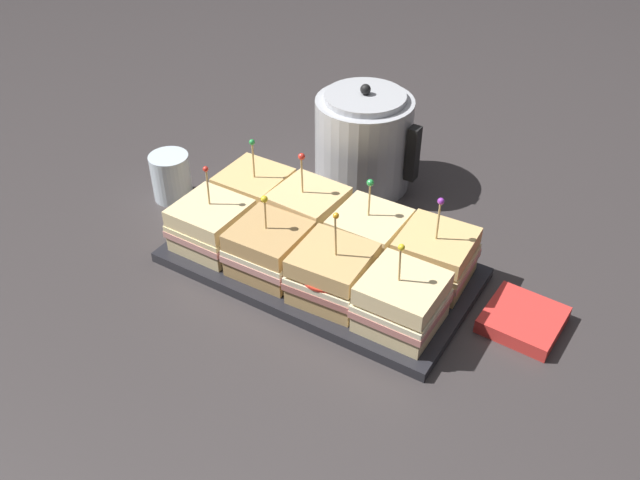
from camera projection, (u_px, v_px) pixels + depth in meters
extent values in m
plane|color=#383333|center=(320.00, 269.00, 1.16)|extent=(6.00, 6.00, 0.00)
cube|color=#232328|center=(320.00, 267.00, 1.16)|extent=(0.52, 0.27, 0.01)
cube|color=#232328|center=(320.00, 263.00, 1.15)|extent=(0.52, 0.27, 0.01)
cube|color=beige|center=(213.00, 237.00, 1.18)|extent=(0.11, 0.11, 0.03)
cube|color=tan|center=(212.00, 228.00, 1.16)|extent=(0.12, 0.12, 0.01)
cube|color=beige|center=(211.00, 222.00, 1.16)|extent=(0.12, 0.12, 0.01)
cube|color=beige|center=(210.00, 213.00, 1.15)|extent=(0.11, 0.11, 0.03)
cylinder|color=tan|center=(208.00, 189.00, 1.12)|extent=(0.00, 0.01, 0.08)
sphere|color=red|center=(206.00, 169.00, 1.10)|extent=(0.01, 0.01, 0.01)
cube|color=tan|center=(270.00, 261.00, 1.13)|extent=(0.11, 0.11, 0.03)
cube|color=tan|center=(270.00, 251.00, 1.11)|extent=(0.12, 0.12, 0.01)
cube|color=beige|center=(269.00, 246.00, 1.11)|extent=(0.12, 0.12, 0.01)
cube|color=tan|center=(269.00, 236.00, 1.09)|extent=(0.11, 0.11, 0.03)
cylinder|color=tan|center=(265.00, 216.00, 1.07)|extent=(0.00, 0.00, 0.07)
sphere|color=yellow|center=(264.00, 199.00, 1.05)|extent=(0.01, 0.01, 0.01)
cube|color=tan|center=(332.00, 287.00, 1.07)|extent=(0.12, 0.12, 0.03)
cube|color=#B26B60|center=(333.00, 277.00, 1.06)|extent=(0.12, 0.12, 0.01)
cube|color=beige|center=(333.00, 271.00, 1.05)|extent=(0.12, 0.12, 0.01)
cylinder|color=red|center=(326.00, 275.00, 1.04)|extent=(0.08, 0.08, 0.00)
cube|color=tan|center=(333.00, 260.00, 1.04)|extent=(0.12, 0.12, 0.03)
cylinder|color=tan|center=(336.00, 238.00, 1.00)|extent=(0.00, 0.01, 0.09)
sphere|color=orange|center=(336.00, 216.00, 0.98)|extent=(0.01, 0.01, 0.01)
cube|color=beige|center=(400.00, 316.00, 1.02)|extent=(0.11, 0.11, 0.03)
cube|color=tan|center=(401.00, 305.00, 1.01)|extent=(0.12, 0.12, 0.01)
cube|color=beige|center=(402.00, 300.00, 1.00)|extent=(0.12, 0.12, 0.01)
cylinder|color=red|center=(396.00, 304.00, 0.99)|extent=(0.06, 0.06, 0.00)
cube|color=beige|center=(403.00, 288.00, 0.99)|extent=(0.11, 0.11, 0.03)
cylinder|color=tan|center=(400.00, 267.00, 0.96)|extent=(0.00, 0.01, 0.07)
sphere|color=yellow|center=(401.00, 247.00, 0.94)|extent=(0.01, 0.01, 0.01)
cube|color=tan|center=(255.00, 204.00, 1.26)|extent=(0.11, 0.11, 0.03)
cube|color=tan|center=(255.00, 195.00, 1.24)|extent=(0.12, 0.12, 0.01)
cube|color=beige|center=(254.00, 190.00, 1.24)|extent=(0.12, 0.12, 0.01)
cube|color=#E0B771|center=(254.00, 181.00, 1.23)|extent=(0.11, 0.11, 0.03)
cylinder|color=tan|center=(253.00, 162.00, 1.19)|extent=(0.00, 0.00, 0.08)
sphere|color=green|center=(252.00, 142.00, 1.16)|extent=(0.01, 0.01, 0.01)
cube|color=#DBB77A|center=(308.00, 225.00, 1.21)|extent=(0.12, 0.12, 0.03)
cube|color=tan|center=(308.00, 216.00, 1.19)|extent=(0.12, 0.12, 0.01)
cube|color=beige|center=(308.00, 210.00, 1.19)|extent=(0.12, 0.12, 0.01)
cylinder|color=red|center=(302.00, 213.00, 1.17)|extent=(0.07, 0.07, 0.00)
cube|color=#E8C281|center=(308.00, 199.00, 1.17)|extent=(0.12, 0.12, 0.03)
cylinder|color=tan|center=(302.00, 177.00, 1.14)|extent=(0.00, 0.01, 0.08)
sphere|color=red|center=(302.00, 157.00, 1.12)|extent=(0.01, 0.01, 0.01)
cube|color=beige|center=(368.00, 247.00, 1.15)|extent=(0.11, 0.11, 0.03)
cube|color=#B26B60|center=(369.00, 238.00, 1.14)|extent=(0.12, 0.12, 0.01)
cube|color=beige|center=(369.00, 232.00, 1.13)|extent=(0.12, 0.12, 0.01)
cube|color=beige|center=(370.00, 223.00, 1.12)|extent=(0.11, 0.11, 0.03)
cylinder|color=tan|center=(369.00, 201.00, 1.10)|extent=(0.00, 0.00, 0.07)
sphere|color=green|center=(370.00, 183.00, 1.08)|extent=(0.01, 0.01, 0.01)
cube|color=tan|center=(433.00, 270.00, 1.11)|extent=(0.12, 0.12, 0.03)
cube|color=tan|center=(434.00, 261.00, 1.09)|extent=(0.12, 0.12, 0.01)
cube|color=beige|center=(435.00, 255.00, 1.09)|extent=(0.12, 0.12, 0.01)
cylinder|color=red|center=(430.00, 258.00, 1.07)|extent=(0.06, 0.06, 0.00)
cube|color=#E0B771|center=(437.00, 243.00, 1.07)|extent=(0.12, 0.12, 0.03)
cylinder|color=tan|center=(438.00, 223.00, 1.04)|extent=(0.00, 0.01, 0.08)
sphere|color=purple|center=(441.00, 201.00, 1.01)|extent=(0.01, 0.01, 0.01)
cylinder|color=#B7BABF|center=(363.00, 143.00, 1.32)|extent=(0.19, 0.19, 0.18)
cylinder|color=#B7BABF|center=(365.00, 97.00, 1.26)|extent=(0.15, 0.15, 0.01)
sphere|color=black|center=(366.00, 89.00, 1.25)|extent=(0.02, 0.02, 0.02)
cube|color=black|center=(413.00, 154.00, 1.27)|extent=(0.02, 0.02, 0.11)
cylinder|color=silver|center=(171.00, 177.00, 1.31)|extent=(0.08, 0.08, 0.09)
cube|color=red|center=(523.00, 320.00, 1.04)|extent=(0.12, 0.12, 0.02)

